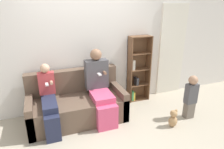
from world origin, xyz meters
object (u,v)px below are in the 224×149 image
object	(u,v)px
couch	(77,104)
toddler_standing	(191,96)
adult_seated	(100,85)
teddy_bear	(173,119)
child_seated	(49,100)
bookshelf	(137,71)

from	to	relation	value
couch	toddler_standing	world-z (taller)	couch
couch	adult_seated	bearing A→B (deg)	-14.36
toddler_standing	adult_seated	bearing A→B (deg)	158.76
adult_seated	teddy_bear	xyz separation A→B (m)	(1.14, -0.78, -0.53)
child_seated	teddy_bear	xyz separation A→B (m)	(2.07, -0.72, -0.40)
couch	bookshelf	distance (m)	1.54
adult_seated	teddy_bear	size ratio (longest dim) A/B	3.91
adult_seated	toddler_standing	size ratio (longest dim) A/B	1.52
couch	adult_seated	size ratio (longest dim) A/B	1.34
adult_seated	teddy_bear	world-z (taller)	adult_seated
adult_seated	bookshelf	size ratio (longest dim) A/B	0.90
child_seated	toddler_standing	xyz separation A→B (m)	(2.55, -0.57, -0.10)
adult_seated	teddy_bear	distance (m)	1.48
adult_seated	toddler_standing	world-z (taller)	adult_seated
couch	child_seated	world-z (taller)	child_seated
adult_seated	bookshelf	bearing A→B (deg)	23.84
couch	bookshelf	xyz separation A→B (m)	(1.46, 0.34, 0.38)
adult_seated	teddy_bear	bearing A→B (deg)	-34.38
toddler_standing	bookshelf	distance (m)	1.26
couch	adult_seated	world-z (taller)	adult_seated
adult_seated	toddler_standing	xyz separation A→B (m)	(1.62, -0.63, -0.23)
adult_seated	bookshelf	xyz separation A→B (m)	(1.02, 0.45, -0.01)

